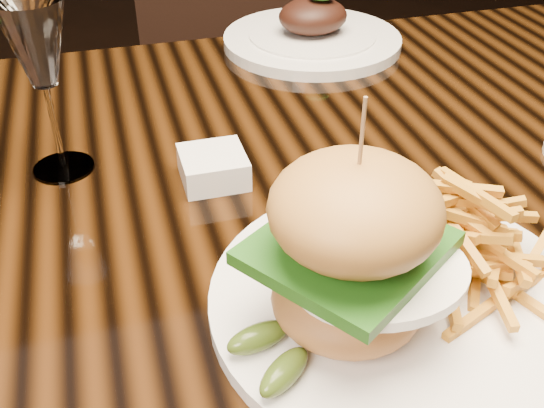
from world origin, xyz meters
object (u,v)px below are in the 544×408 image
object	(u,v)px
burger_plate	(403,257)
far_dish	(312,35)
dining_table	(259,224)
wine_glass	(38,49)
chair_far	(233,52)

from	to	relation	value
burger_plate	far_dish	xyz separation A→B (m)	(0.13, 0.62, -0.04)
burger_plate	far_dish	bearing A→B (deg)	55.82
dining_table	wine_glass	bearing A→B (deg)	161.78
dining_table	burger_plate	bearing A→B (deg)	-76.25
far_dish	chair_far	distance (m)	0.57
dining_table	far_dish	distance (m)	0.43
far_dish	burger_plate	bearing A→B (deg)	-101.99
dining_table	chair_far	size ratio (longest dim) A/B	1.68
chair_far	wine_glass	bearing A→B (deg)	-112.33
burger_plate	chair_far	size ratio (longest dim) A/B	0.36
far_dish	chair_far	world-z (taller)	chair_far
far_dish	chair_far	size ratio (longest dim) A/B	0.32
wine_glass	far_dish	distance (m)	0.53
dining_table	far_dish	world-z (taller)	far_dish
wine_glass	chair_far	world-z (taller)	wine_glass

